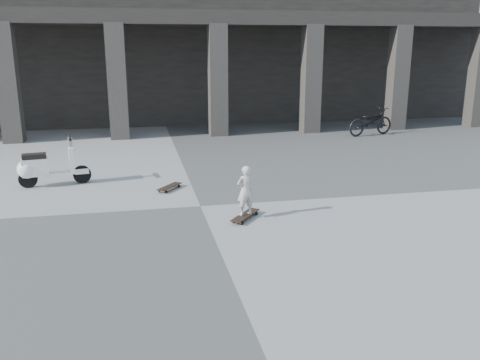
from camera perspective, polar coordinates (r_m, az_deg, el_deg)
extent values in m
plane|color=#484846|center=(10.63, -4.46, -2.95)|extent=(90.00, 90.00, 0.00)
cube|color=black|center=(24.08, -9.06, 14.13)|extent=(28.00, 6.00, 6.00)
cube|color=black|center=(19.71, -8.51, 17.51)|extent=(28.00, 2.80, 0.50)
cube|color=#312D29|center=(19.04, -24.58, 9.82)|extent=(0.65, 0.65, 4.00)
cube|color=#312D29|center=(18.59, -13.63, 10.64)|extent=(0.65, 0.65, 4.00)
cube|color=#312D29|center=(18.83, -2.51, 11.08)|extent=(0.65, 0.65, 4.00)
cube|color=#312D29|center=(19.73, 7.98, 11.13)|extent=(0.65, 0.65, 4.00)
cube|color=#312D29|center=(21.19, 17.29, 10.86)|extent=(0.65, 0.65, 4.00)
cube|color=#312D29|center=(23.12, 25.20, 10.42)|extent=(0.65, 0.65, 4.00)
cube|color=black|center=(9.81, 0.60, -3.96)|extent=(0.72, 0.83, 0.02)
cube|color=#B2B2B7|center=(10.09, 1.38, -3.65)|extent=(0.17, 0.15, 0.03)
cube|color=#B2B2B7|center=(9.56, -0.23, -4.71)|extent=(0.17, 0.15, 0.03)
cylinder|color=black|center=(10.13, 0.90, -3.62)|extent=(0.06, 0.07, 0.07)
cylinder|color=black|center=(10.05, 1.86, -3.77)|extent=(0.06, 0.07, 0.07)
cylinder|color=black|center=(9.60, -0.73, -4.68)|extent=(0.06, 0.07, 0.07)
cylinder|color=black|center=(9.52, 0.27, -4.85)|extent=(0.06, 0.07, 0.07)
cube|color=black|center=(11.87, -7.92, -0.72)|extent=(0.63, 0.74, 0.02)
cube|color=#B2B2B7|center=(12.10, -7.21, -0.59)|extent=(0.17, 0.15, 0.03)
cube|color=#B2B2B7|center=(11.66, -8.65, -1.23)|extent=(0.17, 0.15, 0.03)
cylinder|color=black|center=(12.15, -7.56, -0.58)|extent=(0.06, 0.07, 0.07)
cylinder|color=black|center=(12.06, -6.86, -0.68)|extent=(0.06, 0.07, 0.07)
cylinder|color=black|center=(11.71, -9.01, -1.22)|extent=(0.06, 0.07, 0.07)
cylinder|color=black|center=(11.62, -8.29, -1.33)|extent=(0.06, 0.07, 0.07)
imported|color=#B8B0A6|center=(9.66, 0.60, -1.19)|extent=(0.40, 0.32, 0.97)
cylinder|color=black|center=(12.91, -17.31, 0.61)|extent=(0.44, 0.17, 0.43)
cylinder|color=black|center=(12.91, -22.70, 0.12)|extent=(0.44, 0.17, 0.43)
cube|color=white|center=(12.88, -19.89, 0.66)|extent=(0.68, 0.37, 0.07)
cube|color=white|center=(12.84, -22.01, 1.35)|extent=(0.63, 0.43, 0.41)
sphere|color=white|center=(12.86, -22.80, 1.14)|extent=(0.45, 0.45, 0.45)
cube|color=black|center=(12.79, -22.13, 2.52)|extent=(0.57, 0.36, 0.11)
cube|color=white|center=(12.82, -18.39, 2.15)|extent=(0.16, 0.38, 0.62)
cube|color=white|center=(12.89, -17.34, 0.98)|extent=(0.34, 0.20, 0.13)
cylinder|color=#B2B2B7|center=(12.74, -18.53, 3.89)|extent=(0.11, 0.11, 0.32)
cylinder|color=black|center=(12.72, -18.58, 4.50)|extent=(0.15, 0.54, 0.06)
sphere|color=white|center=(12.77, -18.20, 3.35)|extent=(0.13, 0.13, 0.13)
imported|color=black|center=(19.53, 14.45, 6.38)|extent=(2.06, 1.16, 1.02)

